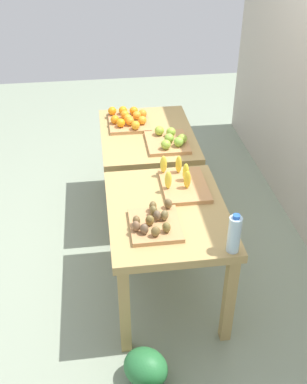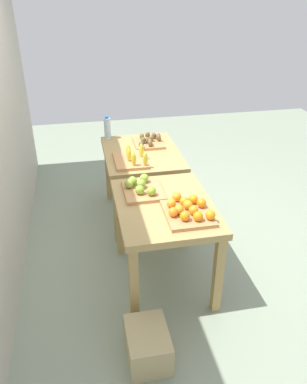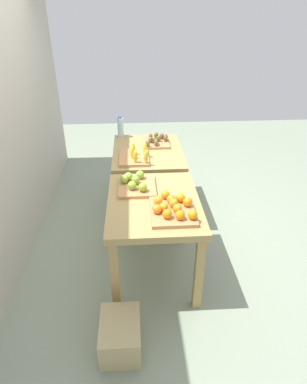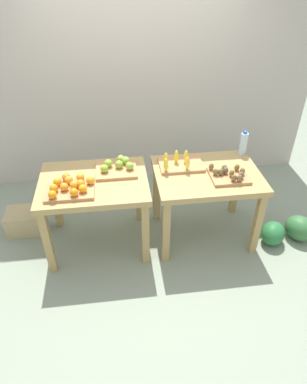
% 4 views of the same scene
% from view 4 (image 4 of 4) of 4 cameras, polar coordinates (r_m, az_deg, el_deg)
% --- Properties ---
extents(ground_plane, '(8.00, 8.00, 0.00)m').
position_cam_4_polar(ground_plane, '(3.83, -0.32, -7.46)').
color(ground_plane, gray).
extents(back_wall, '(4.40, 0.12, 3.00)m').
position_cam_4_polar(back_wall, '(4.29, -2.76, 20.52)').
color(back_wall, '#BEB5A5').
rests_on(back_wall, ground_plane).
extents(display_table_left, '(1.04, 0.80, 0.80)m').
position_cam_4_polar(display_table_left, '(3.39, -9.79, 0.20)').
color(display_table_left, tan).
rests_on(display_table_left, ground_plane).
extents(display_table_right, '(1.04, 0.80, 0.80)m').
position_cam_4_polar(display_table_right, '(3.50, 8.77, 1.56)').
color(display_table_right, tan).
rests_on(display_table_right, ground_plane).
extents(orange_bin, '(0.46, 0.37, 0.11)m').
position_cam_4_polar(orange_bin, '(3.21, -13.63, 0.85)').
color(orange_bin, tan).
rests_on(orange_bin, display_table_left).
extents(apple_bin, '(0.40, 0.34, 0.11)m').
position_cam_4_polar(apple_bin, '(3.43, -6.07, 4.12)').
color(apple_bin, tan).
rests_on(apple_bin, display_table_left).
extents(banana_crate, '(0.44, 0.32, 0.17)m').
position_cam_4_polar(banana_crate, '(3.48, 4.37, 4.77)').
color(banana_crate, tan).
rests_on(banana_crate, display_table_right).
extents(kiwi_bin, '(0.37, 0.32, 0.10)m').
position_cam_4_polar(kiwi_bin, '(3.38, 12.40, 2.87)').
color(kiwi_bin, tan).
rests_on(kiwi_bin, display_table_right).
extents(water_bottle, '(0.08, 0.08, 0.26)m').
position_cam_4_polar(water_bottle, '(3.78, 14.67, 7.80)').
color(water_bottle, silver).
rests_on(water_bottle, display_table_right).
extents(watermelon_pile, '(0.70, 0.42, 0.27)m').
position_cam_4_polar(watermelon_pile, '(3.99, 21.47, -5.94)').
color(watermelon_pile, '#356D39').
rests_on(watermelon_pile, ground_plane).
extents(cardboard_produce_box, '(0.40, 0.30, 0.26)m').
position_cam_4_polar(cardboard_produce_box, '(4.09, -20.42, -4.50)').
color(cardboard_produce_box, tan).
rests_on(cardboard_produce_box, ground_plane).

